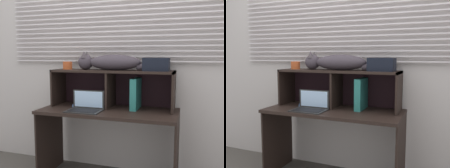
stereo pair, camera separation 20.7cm
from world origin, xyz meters
TOP-DOWN VIEW (x-y plane):
  - back_panel_with_blinds at (0.00, 0.55)m, footprint 4.40×0.08m
  - desk at (0.00, 0.21)m, footprint 1.36×0.59m
  - hutch_shelf_unit at (-0.00, 0.37)m, footprint 1.26×0.32m
  - cat at (-0.02, 0.34)m, footprint 0.90×0.19m
  - laptop at (-0.20, 0.11)m, footprint 0.33×0.24m
  - binder_upright at (0.25, 0.34)m, footprint 0.06×0.27m
  - book_stack at (-0.30, 0.34)m, footprint 0.20×0.27m
  - small_basket at (-0.50, 0.34)m, footprint 0.10×0.10m
  - storage_box at (0.45, 0.34)m, footprint 0.25×0.19m

SIDE VIEW (x-z plane):
  - desk at x=0.00m, z-range 0.22..0.96m
  - book_stack at x=-0.30m, z-range 0.74..0.77m
  - laptop at x=-0.20m, z-range 0.68..0.87m
  - binder_upright at x=0.25m, z-range 0.74..1.05m
  - hutch_shelf_unit at x=0.00m, z-range 0.82..1.21m
  - small_basket at x=-0.50m, z-range 1.13..1.21m
  - storage_box at x=0.45m, z-range 1.13..1.25m
  - cat at x=-0.02m, z-range 1.11..1.30m
  - back_panel_with_blinds at x=0.00m, z-range 0.01..2.51m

